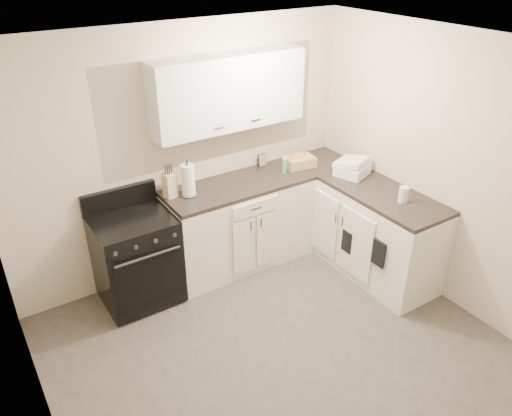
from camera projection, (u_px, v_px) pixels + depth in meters
floor at (290, 363)px, 4.16m from camera, size 3.60×3.60×0.00m
ceiling at (304, 57)px, 2.96m from camera, size 3.60×3.60×0.00m
wall_back at (185, 154)px, 4.89m from camera, size 3.60×0.00×3.60m
wall_right at (458, 177)px, 4.42m from camera, size 0.00×3.60×3.60m
wall_left at (30, 331)px, 2.71m from camera, size 0.00×3.60×3.60m
base_cabinets_back at (239, 225)px, 5.26m from camera, size 1.55×0.60×0.90m
base_cabinets_right at (358, 223)px, 5.29m from camera, size 0.60×1.90×0.90m
countertop_back at (239, 185)px, 5.03m from camera, size 1.55×0.60×0.04m
countertop_right at (362, 184)px, 5.06m from camera, size 0.60×1.90×0.04m
upper_cabinets at (229, 92)px, 4.70m from camera, size 1.55×0.30×0.70m
stove at (137, 259)px, 4.69m from camera, size 0.71×0.61×0.86m
knife_block at (170, 185)px, 4.70m from camera, size 0.13×0.12×0.24m
paper_towel at (188, 180)px, 4.72m from camera, size 0.16×0.16×0.31m
soap_bottle at (284, 166)px, 5.20m from camera, size 0.07×0.07×0.16m
picture_frame at (262, 160)px, 5.39m from camera, size 0.11×0.05×0.13m
wicker_basket at (300, 162)px, 5.37m from camera, size 0.34×0.26×0.10m
countertop_grill at (352, 170)px, 5.18m from camera, size 0.39×0.38×0.11m
glass_jar at (404, 195)px, 4.64m from camera, size 0.11×0.11×0.15m
oven_mitt_near at (378, 253)px, 4.65m from camera, size 0.02×0.15×0.26m
oven_mitt_far at (347, 242)px, 5.00m from camera, size 0.02×0.13×0.23m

